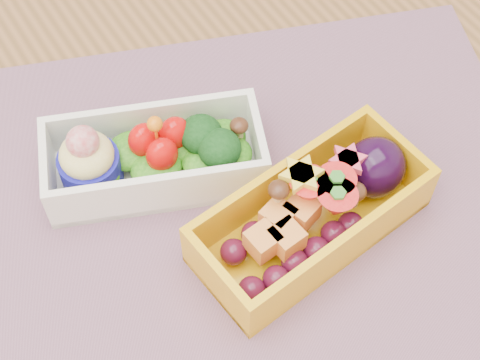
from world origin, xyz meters
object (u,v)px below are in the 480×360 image
bento_white (153,157)px  placemat (235,215)px  bento_yellow (316,212)px  table (192,251)px

bento_white → placemat: bearing=-40.9°
placemat → bento_yellow: 0.07m
table → bento_yellow: bento_yellow is taller
table → bento_white: bearing=112.4°
table → placemat: bearing=-59.7°
bento_yellow → table: bearing=122.9°
bento_white → bento_yellow: bearing=-32.6°
table → bento_white: (-0.01, 0.03, 0.13)m
table → bento_yellow: 0.17m
placemat → bento_yellow: size_ratio=2.60×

